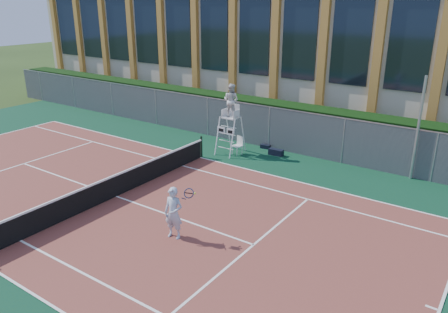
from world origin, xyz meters
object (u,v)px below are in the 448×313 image
Objects in this scene: steel_pole at (418,129)px; umpire_chair at (231,102)px; tennis_player at (174,213)px; plastic_chair at (239,144)px.

steel_pole is 8.59m from umpire_chair.
umpire_chair is at bearing -168.90° from steel_pole.
steel_pole is 2.55× the size of tennis_player.
plastic_chair is at bearing 2.43° from umpire_chair.
umpire_chair is at bearing -177.57° from plastic_chair.
tennis_player is (-5.20, -9.76, -1.34)m from steel_pole.
steel_pole is at bearing 61.94° from tennis_player.
plastic_chair is 0.52× the size of tennis_player.
umpire_chair reaches higher than plastic_chair.
steel_pole is 1.26× the size of umpire_chair.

